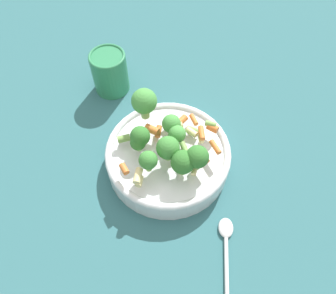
{
  "coord_description": "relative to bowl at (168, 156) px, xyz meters",
  "views": [
    {
      "loc": [
        -0.29,
        0.15,
        0.56
      ],
      "look_at": [
        0.0,
        0.0,
        0.06
      ],
      "focal_mm": 35.0,
      "sensor_mm": 36.0,
      "label": 1
    }
  ],
  "objects": [
    {
      "name": "ground_plane",
      "position": [
        0.0,
        0.0,
        -0.03
      ],
      "size": [
        3.0,
        3.0,
        0.0
      ],
      "primitive_type": "plane",
      "color": "#2D6066"
    },
    {
      "name": "cup",
      "position": [
        0.24,
        0.02,
        0.02
      ],
      "size": [
        0.08,
        0.08,
        0.1
      ],
      "color": "#2D7F51",
      "rests_on": "ground_plane"
    },
    {
      "name": "spoon",
      "position": [
        -0.2,
        -0.01,
        -0.02
      ],
      "size": [
        0.16,
        0.11,
        0.01
      ],
      "rotation": [
        0.0,
        0.0,
        5.73
      ],
      "color": "silver",
      "rests_on": "ground_plane"
    },
    {
      "name": "bowl",
      "position": [
        0.0,
        0.0,
        0.0
      ],
      "size": [
        0.23,
        0.23,
        0.05
      ],
      "color": "silver",
      "rests_on": "ground_plane"
    },
    {
      "name": "pasta_salad",
      "position": [
        0.0,
        0.0,
        0.06
      ],
      "size": [
        0.18,
        0.2,
        0.08
      ],
      "color": "#8CB766",
      "rests_on": "bowl"
    }
  ]
}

